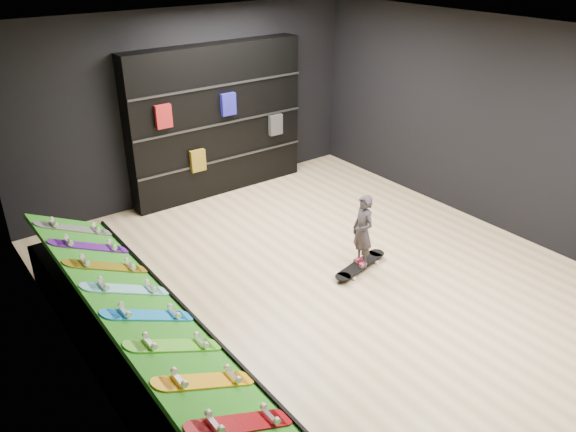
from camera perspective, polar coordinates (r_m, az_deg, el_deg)
floor at (r=7.20m, az=4.17°, el=-6.63°), size 6.00×7.00×0.01m
ceiling at (r=6.10m, az=5.14°, el=17.65°), size 6.00×7.00×0.01m
wall_back at (r=9.28m, az=-9.90°, el=11.00°), size 6.00×0.02×3.00m
wall_left at (r=5.22m, az=-21.22°, el=-3.23°), size 0.02×7.00×3.00m
wall_right at (r=8.67m, az=19.98°, el=8.70°), size 0.02×7.00×3.00m
display_rack at (r=6.01m, az=-15.08°, el=-12.41°), size 0.90×4.50×0.50m
turf_ramp at (r=5.75m, az=-15.17°, el=-8.66°), size 0.92×4.50×0.46m
back_shelving at (r=9.37m, az=-7.24°, el=9.58°), size 3.06×0.36×2.45m
floor_skateboard at (r=7.46m, az=7.36°, el=-5.14°), size 1.00×0.43×0.09m
child at (r=7.28m, az=7.51°, el=-2.87°), size 0.19×0.25×0.59m
display_board_0 at (r=4.40m, az=-4.77°, el=-20.25°), size 0.93×0.22×0.50m
display_board_1 at (r=4.74m, az=-8.43°, el=-16.25°), size 0.93×0.22×0.50m
display_board_2 at (r=5.12m, az=-11.45°, el=-12.77°), size 0.93×0.22×0.50m
display_board_3 at (r=5.52m, az=-13.97°, el=-9.75°), size 0.93×0.22×0.50m
display_board_4 at (r=5.95m, az=-16.11°, el=-7.14°), size 0.93×0.22×0.50m
display_board_5 at (r=6.39m, az=-17.93°, el=-4.88°), size 0.93×0.22×0.50m
display_board_6 at (r=6.85m, az=-19.51°, el=-2.91°), size 0.93×0.22×0.50m
display_board_7 at (r=7.32m, az=-20.88°, el=-1.19°), size 0.93×0.22×0.50m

